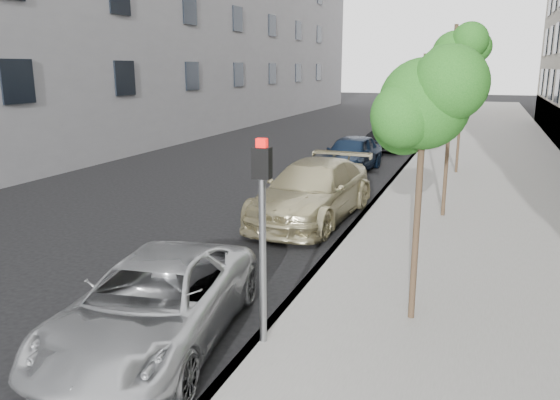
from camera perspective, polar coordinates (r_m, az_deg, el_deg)
The scene contains 12 objects.
ground at distance 8.75m, azimuth -9.81°, elevation -13.61°, with size 160.00×160.00×0.00m, color black.
sidewalk at distance 30.91m, azimuth 20.86°, elevation 5.58°, with size 6.40×72.00×0.14m, color gray.
curb at distance 31.04m, azimuth 15.08°, elevation 6.04°, with size 0.15×72.00×0.14m, color #9E9B93.
tree_near at distance 8.22m, azimuth 15.02°, elevation 9.69°, with size 1.67×1.47×4.16m.
tree_mid at distance 14.69m, azimuth 17.87°, elevation 14.30°, with size 1.51×1.31×4.91m.
tree_far at distance 21.18m, azimuth 18.85°, elevation 14.07°, with size 1.72×1.52×5.08m.
signal_pole at distance 7.45m, azimuth -1.86°, elevation -1.89°, with size 0.25×0.19×2.93m.
minivan at distance 8.29m, azimuth -12.99°, elevation -10.51°, with size 2.11×4.57×1.27m, color #AFB2B4.
suv at distance 14.55m, azimuth 3.43°, elevation 0.93°, with size 2.15×5.29×1.54m, color #BBB185.
sedan_blue at distance 21.40m, azimuth 7.46°, elevation 4.83°, with size 1.68×4.17×1.42m, color #0F1C32.
sedan_black at distance 27.50m, azimuth 11.73°, elevation 6.64°, with size 1.51×4.34×1.43m, color black.
sedan_rear at distance 32.75m, azimuth 12.64°, elevation 7.72°, with size 2.05×5.04×1.46m, color gray.
Camera 1 is at (4.03, -6.66, 3.99)m, focal length 35.00 mm.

